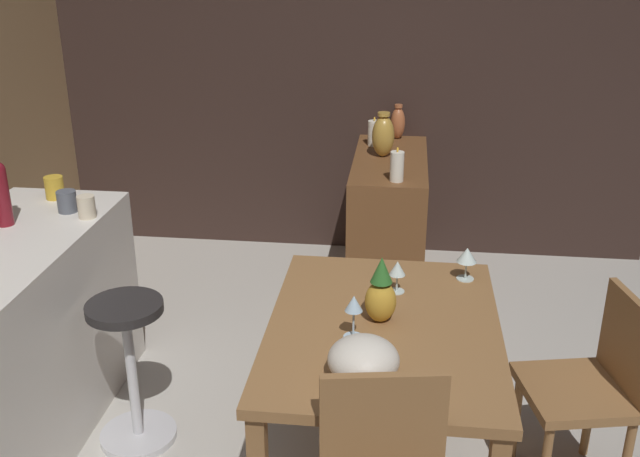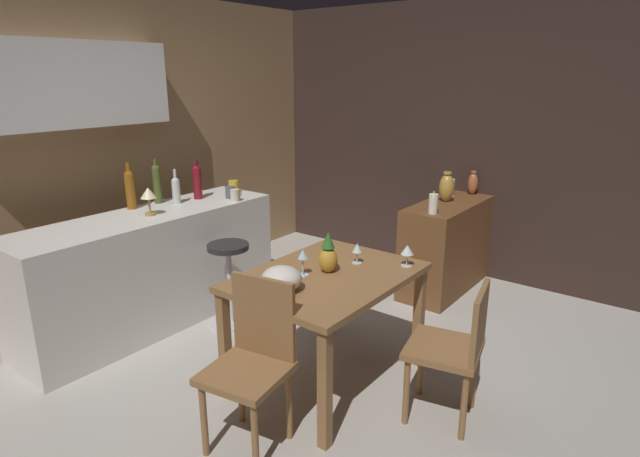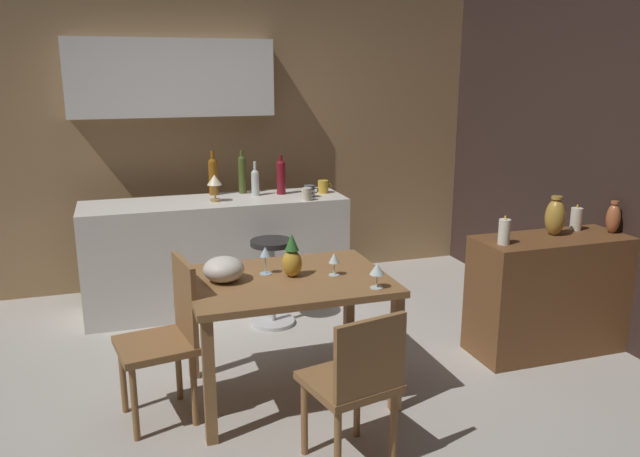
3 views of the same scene
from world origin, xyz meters
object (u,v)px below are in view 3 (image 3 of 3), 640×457
at_px(fruit_bowl, 224,269).
at_px(pillar_candle_tall, 576,219).
at_px(pineapple_centerpiece, 292,258).
at_px(wine_bottle_amber, 213,175).
at_px(wine_glass_center, 265,254).
at_px(cup_slate, 310,191).
at_px(chair_near_window, 167,334).
at_px(wine_bottle_clear, 255,181).
at_px(wine_glass_right, 377,270).
at_px(chair_by_doorway, 356,382).
at_px(counter_lamp, 215,182).
at_px(pillar_candle_short, 504,232).
at_px(bar_stool, 272,280).
at_px(wine_bottle_ruby, 281,175).
at_px(cup_cream, 307,194).
at_px(dining_table, 288,293).
at_px(wine_bottle_olive, 242,173).
at_px(vase_brass, 555,217).
at_px(vase_copper, 613,218).
at_px(sideboard_cabinet, 550,294).
at_px(wine_glass_left, 334,259).
at_px(cup_mustard, 323,187).

bearing_deg(fruit_bowl, pillar_candle_tall, 2.19).
xyz_separation_m(pineapple_centerpiece, wine_bottle_amber, (-0.18, 1.81, 0.22)).
height_order(wine_glass_center, cup_slate, cup_slate).
bearing_deg(chair_near_window, wine_bottle_amber, 73.29).
bearing_deg(wine_bottle_clear, wine_glass_right, -83.06).
xyz_separation_m(chair_by_doorway, fruit_bowl, (-0.48, 0.86, 0.35)).
height_order(pineapple_centerpiece, fruit_bowl, pineapple_centerpiece).
relative_size(counter_lamp, pillar_candle_short, 1.13).
bearing_deg(bar_stool, counter_lamp, 126.10).
xyz_separation_m(wine_bottle_ruby, cup_cream, (0.13, -0.32, -0.11)).
bearing_deg(dining_table, wine_bottle_olive, 86.92).
bearing_deg(pillar_candle_short, fruit_bowl, 177.97).
relative_size(vase_brass, vase_copper, 1.20).
relative_size(chair_by_doorway, wine_bottle_clear, 2.89).
distance_m(fruit_bowl, counter_lamp, 1.52).
bearing_deg(wine_bottle_clear, cup_cream, -43.15).
bearing_deg(vase_copper, chair_by_doorway, -159.73).
bearing_deg(sideboard_cabinet, chair_near_window, -178.35).
bearing_deg(wine_bottle_olive, vase_copper, -39.11).
distance_m(wine_bottle_olive, cup_slate, 0.61).
height_order(pineapple_centerpiece, cup_cream, cup_cream).
height_order(dining_table, pillar_candle_tall, pillar_candle_tall).
bearing_deg(pillar_candle_short, pillar_candle_tall, 12.94).
relative_size(wine_glass_center, pillar_candle_tall, 0.91).
bearing_deg(cup_slate, wine_bottle_amber, 154.36).
bearing_deg(wine_glass_right, pillar_candle_short, 17.08).
xyz_separation_m(dining_table, wine_glass_right, (0.42, -0.32, 0.20)).
bearing_deg(counter_lamp, pineapple_centerpiece, -82.20).
bearing_deg(cup_cream, wine_glass_left, -100.37).
relative_size(wine_bottle_ruby, vase_copper, 1.45).
xyz_separation_m(pineapple_centerpiece, wine_bottle_clear, (0.15, 1.66, 0.17)).
distance_m(chair_by_doorway, cup_slate, 2.38).
bearing_deg(wine_bottle_ruby, sideboard_cabinet, -47.84).
distance_m(bar_stool, pillar_candle_short, 1.76).
height_order(dining_table, wine_glass_right, wine_glass_right).
bearing_deg(cup_mustard, wine_bottle_ruby, 169.39).
relative_size(wine_bottle_ruby, counter_lamp, 1.52).
relative_size(wine_bottle_amber, counter_lamp, 1.71).
bearing_deg(dining_table, cup_mustard, 65.02).
bearing_deg(vase_brass, cup_cream, 137.39).
bearing_deg(wine_bottle_ruby, fruit_bowl, -115.19).
height_order(sideboard_cabinet, cup_mustard, cup_mustard).
height_order(bar_stool, wine_glass_left, wine_glass_left).
bearing_deg(bar_stool, pineapple_centerpiece, -97.11).
bearing_deg(wine_glass_right, chair_by_doorway, -122.42).
bearing_deg(cup_mustard, dining_table, -114.98).
distance_m(sideboard_cabinet, chair_by_doorway, 1.96).
bearing_deg(pillar_candle_tall, wine_bottle_amber, 143.78).
height_order(bar_stool, wine_glass_right, wine_glass_right).
height_order(wine_bottle_amber, wine_bottle_olive, wine_bottle_amber).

